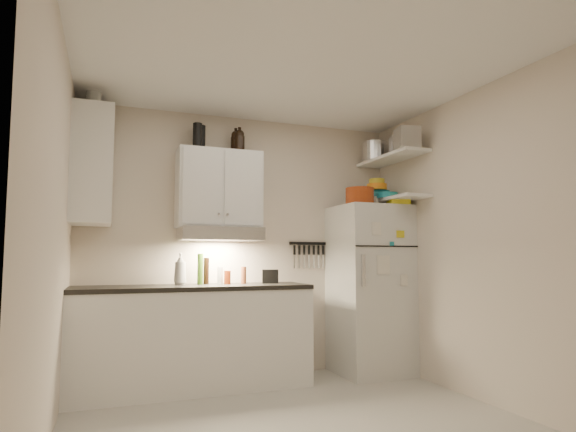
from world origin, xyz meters
name	(u,v)px	position (x,y,z in m)	size (l,w,h in m)	color
floor	(300,427)	(0.00, 0.00, -0.01)	(3.20, 3.00, 0.02)	beige
ceiling	(299,63)	(0.00, 0.00, 2.61)	(3.20, 3.00, 0.02)	white
back_wall	(244,245)	(0.00, 1.51, 1.30)	(3.20, 0.02, 2.60)	beige
left_wall	(52,236)	(-1.61, 0.00, 1.30)	(0.02, 3.00, 2.60)	beige
right_wall	(478,242)	(1.61, 0.00, 1.30)	(0.02, 3.00, 2.60)	beige
base_cabinet	(193,339)	(-0.55, 1.20, 0.44)	(2.10, 0.60, 0.88)	white
countertop	(194,287)	(-0.55, 1.20, 0.90)	(2.10, 0.62, 0.04)	black
upper_cabinet	(219,190)	(-0.30, 1.33, 1.83)	(0.80, 0.33, 0.75)	white
side_cabinet	(92,166)	(-1.44, 1.20, 1.95)	(0.33, 0.55, 1.00)	white
range_hood	(220,234)	(-0.30, 1.27, 1.39)	(0.76, 0.46, 0.12)	silver
fridge	(370,289)	(1.25, 1.16, 0.85)	(0.70, 0.68, 1.70)	silver
shelf_hi	(391,158)	(1.45, 1.02, 2.20)	(0.30, 0.95, 0.03)	white
shelf_lo	(392,200)	(1.45, 1.02, 1.76)	(0.30, 0.95, 0.03)	white
knife_strip	(308,243)	(0.70, 1.49, 1.32)	(0.42, 0.02, 0.03)	black
dutch_oven	(360,196)	(1.06, 1.01, 1.78)	(0.28, 0.28, 0.17)	#8F3210
book_stack	(398,201)	(1.45, 0.91, 1.74)	(0.19, 0.23, 0.08)	yellow
spice_jar	(376,201)	(1.27, 1.05, 1.75)	(0.06, 0.06, 0.10)	silver
stock_pot	(375,152)	(1.40, 1.27, 2.32)	(0.29, 0.29, 0.20)	silver
tin_a	(400,146)	(1.49, 0.93, 2.31)	(0.20, 0.18, 0.20)	#AAAAAD
tin_b	(407,138)	(1.38, 0.64, 2.32)	(0.20, 0.20, 0.20)	#AAAAAD
bowl_teal	(378,196)	(1.40, 1.23, 1.83)	(0.26, 0.26, 0.10)	teal
bowl_orange	(377,187)	(1.35, 1.15, 1.91)	(0.21, 0.21, 0.06)	orange
bowl_yellow	(377,182)	(1.35, 1.15, 1.97)	(0.16, 0.16, 0.05)	gold
plates	(387,196)	(1.38, 1.02, 1.80)	(0.23, 0.23, 0.06)	teal
growler_a	(236,142)	(-0.12, 1.39, 2.32)	(0.10, 0.10, 0.24)	black
growler_b	(239,141)	(-0.10, 1.34, 2.32)	(0.10, 0.10, 0.24)	black
thermos_a	(201,138)	(-0.47, 1.38, 2.33)	(0.09, 0.09, 0.25)	black
thermos_b	(197,136)	(-0.52, 1.32, 2.33)	(0.09, 0.09, 0.25)	black
side_jar	(94,100)	(-1.44, 1.18, 2.53)	(0.13, 0.13, 0.17)	silver
soap_bottle	(180,267)	(-0.66, 1.29, 1.08)	(0.13, 0.13, 0.33)	white
pepper_mill	(244,275)	(-0.06, 1.28, 1.00)	(0.05, 0.05, 0.16)	brown
oil_bottle	(200,269)	(-0.48, 1.29, 1.06)	(0.06, 0.06, 0.29)	#386018
vinegar_bottle	(206,271)	(-0.41, 1.33, 1.04)	(0.05, 0.05, 0.25)	black
clear_bottle	(220,276)	(-0.28, 1.31, 1.00)	(0.05, 0.05, 0.16)	silver
red_jar	(227,277)	(-0.23, 1.26, 0.98)	(0.06, 0.06, 0.13)	#8F3210
caddy	(270,276)	(0.21, 1.28, 0.99)	(0.15, 0.11, 0.13)	black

